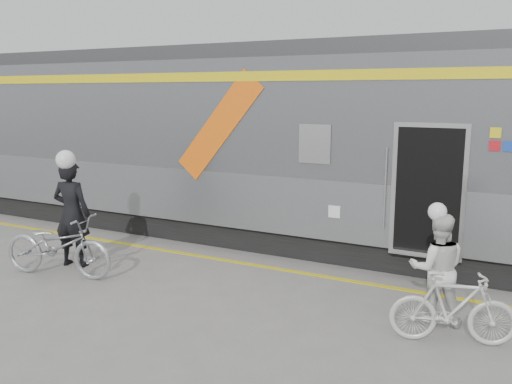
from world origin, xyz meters
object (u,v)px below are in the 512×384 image
Objects in this scene: woman at (437,269)px; bicycle_right at (453,308)px; bicycle_left at (58,246)px; man at (72,213)px.

woman reaches higher than bicycle_right.
woman is 0.99× the size of bicycle_right.
woman is at bearing -92.15° from bicycle_left.
bicycle_left is 6.47m from bicycle_right.
man is 0.95× the size of bicycle_left.
bicycle_right is (0.30, -0.55, -0.31)m from woman.
bicycle_left is 1.32× the size of woman.
bicycle_left reaches higher than bicycle_right.
bicycle_right is at bearing 167.75° from man.
woman reaches higher than bicycle_left.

